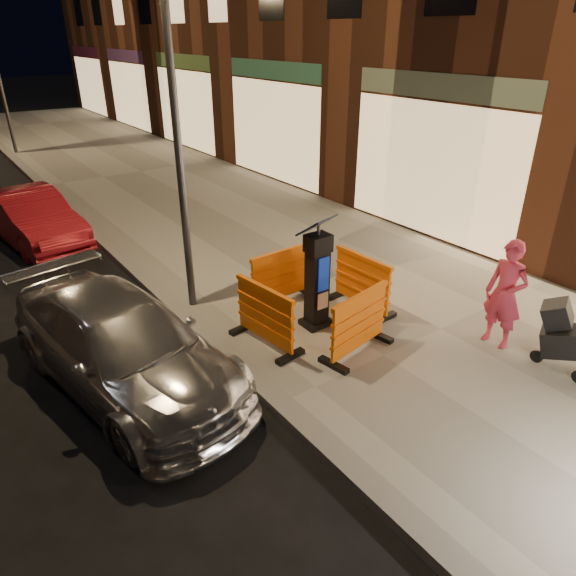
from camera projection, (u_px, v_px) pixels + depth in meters
ground_plane at (283, 411)px, 6.46m from camera, size 120.00×120.00×0.00m
sidewalk at (440, 333)px, 8.00m from camera, size 6.00×60.00×0.15m
kerb at (283, 407)px, 6.43m from camera, size 0.30×60.00×0.15m
parking_kiosk at (317, 276)px, 7.71m from camera, size 0.58×0.58×1.68m
barrier_front at (359, 324)px, 7.19m from camera, size 1.27×0.70×0.94m
barrier_back at (281, 277)px, 8.57m from camera, size 1.22×0.54×0.94m
barrier_kerbside at (265, 316)px, 7.38m from camera, size 0.64×1.26×0.94m
barrier_bldgside at (362, 282)px, 8.37m from camera, size 0.56×1.23×0.94m
car_silver at (130, 382)px, 7.00m from camera, size 2.38×4.40×1.21m
car_red at (38, 242)px, 11.63m from camera, size 1.74×3.73×1.18m
man at (505, 294)px, 7.26m from camera, size 0.42×0.61×1.61m
stroller at (569, 338)px, 6.87m from camera, size 0.72×0.86×0.91m
street_lamp_mid at (176, 120)px, 7.36m from camera, size 0.12×0.12×6.00m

